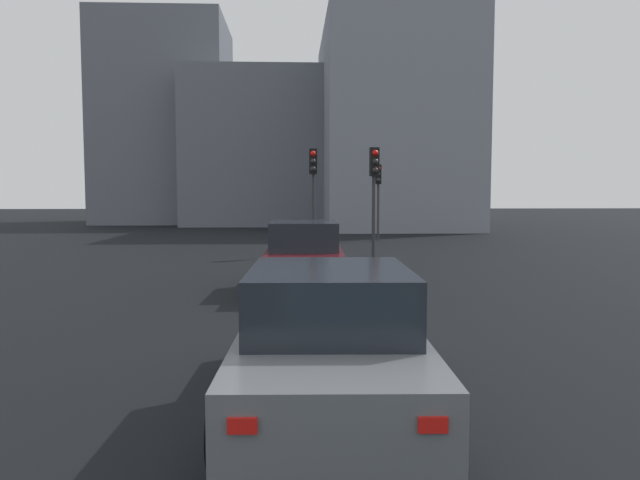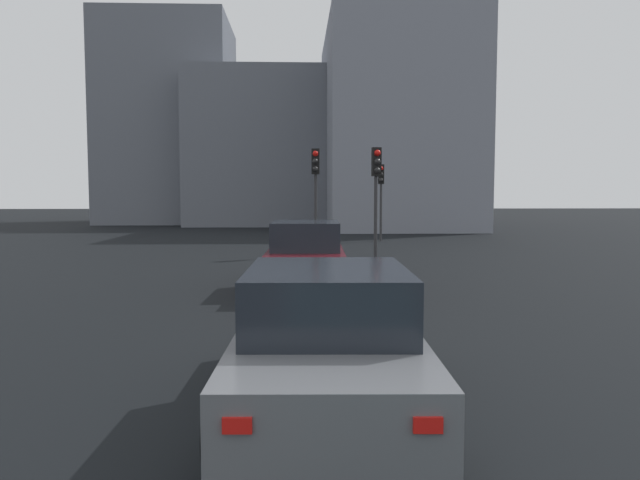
# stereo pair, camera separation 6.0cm
# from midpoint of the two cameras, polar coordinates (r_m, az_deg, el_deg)

# --- Properties ---
(ground_plane) EXTENTS (160.00, 160.00, 0.20)m
(ground_plane) POSITION_cam_midpoint_polar(r_m,az_deg,el_deg) (6.34, 1.17, -17.22)
(ground_plane) COLOR black
(car_maroon_lead) EXTENTS (4.67, 2.06, 1.59)m
(car_maroon_lead) POSITION_cam_midpoint_polar(r_m,az_deg,el_deg) (14.11, -1.60, -1.57)
(car_maroon_lead) COLOR #510F16
(car_maroon_lead) RESTS_ON ground_plane
(car_grey_second) EXTENTS (4.49, 2.09, 1.51)m
(car_grey_second) POSITION_cam_midpoint_polar(r_m,az_deg,el_deg) (6.26, 0.58, -9.53)
(car_grey_second) COLOR slate
(car_grey_second) RESTS_ON ground_plane
(traffic_light_near_left) EXTENTS (0.33, 0.30, 3.67)m
(traffic_light_near_left) POSITION_cam_midpoint_polar(r_m,az_deg,el_deg) (19.22, 5.05, 5.65)
(traffic_light_near_left) COLOR #2D2D30
(traffic_light_near_left) RESTS_ON ground_plane
(traffic_light_near_right) EXTENTS (0.33, 0.30, 3.55)m
(traffic_light_near_right) POSITION_cam_midpoint_polar(r_m,az_deg,el_deg) (28.17, 5.46, 5.10)
(traffic_light_near_right) COLOR #2D2D30
(traffic_light_near_right) RESTS_ON ground_plane
(traffic_light_far_left) EXTENTS (0.32, 0.29, 3.80)m
(traffic_light_far_left) POSITION_cam_midpoint_polar(r_m,az_deg,el_deg) (21.52, -0.72, 5.79)
(traffic_light_far_left) COLOR #2D2D30
(traffic_light_far_left) RESTS_ON ground_plane
(building_facade_left) EXTENTS (14.78, 8.88, 12.82)m
(building_facade_left) POSITION_cam_midpoint_polar(r_m,az_deg,el_deg) (41.00, 6.56, 10.27)
(building_facade_left) COLOR gray
(building_facade_left) RESTS_ON ground_plane
(building_facade_center) EXTENTS (10.13, 11.79, 10.55)m
(building_facade_center) POSITION_cam_midpoint_polar(r_m,az_deg,el_deg) (44.51, -4.64, 8.36)
(building_facade_center) COLOR slate
(building_facade_center) RESTS_ON ground_plane
(building_facade_right) EXTENTS (9.25, 9.22, 14.91)m
(building_facade_right) POSITION_cam_midpoint_polar(r_m,az_deg,el_deg) (47.85, -14.34, 10.59)
(building_facade_right) COLOR slate
(building_facade_right) RESTS_ON ground_plane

